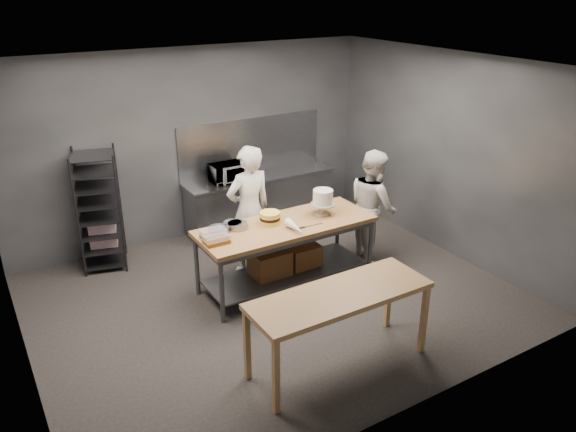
# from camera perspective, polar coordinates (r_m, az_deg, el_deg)

# --- Properties ---
(ground) EXTENTS (6.00, 6.00, 0.00)m
(ground) POSITION_cam_1_polar(r_m,az_deg,el_deg) (7.55, -1.40, -8.25)
(ground) COLOR black
(ground) RESTS_ON ground
(back_wall) EXTENTS (6.00, 0.04, 3.00)m
(back_wall) POSITION_cam_1_polar(r_m,az_deg,el_deg) (9.04, -9.48, 7.19)
(back_wall) COLOR #4C4F54
(back_wall) RESTS_ON ground
(work_table) EXTENTS (2.40, 0.90, 0.92)m
(work_table) POSITION_cam_1_polar(r_m,az_deg,el_deg) (7.58, -0.30, -3.16)
(work_table) COLOR brown
(work_table) RESTS_ON ground
(near_counter) EXTENTS (2.00, 0.70, 0.90)m
(near_counter) POSITION_cam_1_polar(r_m,az_deg,el_deg) (5.96, 5.29, -8.50)
(near_counter) COLOR olive
(near_counter) RESTS_ON ground
(back_counter) EXTENTS (2.60, 0.60, 0.90)m
(back_counter) POSITION_cam_1_polar(r_m,az_deg,el_deg) (9.50, -2.76, 1.58)
(back_counter) COLOR slate
(back_counter) RESTS_ON ground
(splashback_panel) EXTENTS (2.60, 0.02, 0.90)m
(splashback_panel) POSITION_cam_1_polar(r_m,az_deg,el_deg) (9.47, -3.74, 7.22)
(splashback_panel) COLOR slate
(splashback_panel) RESTS_ON back_counter
(speed_rack) EXTENTS (0.75, 0.78, 1.75)m
(speed_rack) POSITION_cam_1_polar(r_m,az_deg,el_deg) (8.44, -18.57, 0.48)
(speed_rack) COLOR black
(speed_rack) RESTS_ON ground
(chef_behind) EXTENTS (0.71, 0.49, 1.87)m
(chef_behind) POSITION_cam_1_polar(r_m,az_deg,el_deg) (7.83, -3.98, 0.57)
(chef_behind) COLOR silver
(chef_behind) RESTS_ON ground
(chef_right) EXTENTS (0.82, 0.95, 1.68)m
(chef_right) POSITION_cam_1_polar(r_m,az_deg,el_deg) (8.32, 8.61, 1.05)
(chef_right) COLOR silver
(chef_right) RESTS_ON ground
(microwave) EXTENTS (0.54, 0.37, 0.30)m
(microwave) POSITION_cam_1_polar(r_m,az_deg,el_deg) (9.05, -6.16, 4.39)
(microwave) COLOR black
(microwave) RESTS_ON back_counter
(frosted_cake_stand) EXTENTS (0.34, 0.34, 0.36)m
(frosted_cake_stand) POSITION_cam_1_polar(r_m,az_deg,el_deg) (7.66, 3.56, 1.77)
(frosted_cake_stand) COLOR #AAA088
(frosted_cake_stand) RESTS_ON work_table
(layer_cake) EXTENTS (0.27, 0.27, 0.16)m
(layer_cake) POSITION_cam_1_polar(r_m,az_deg,el_deg) (7.41, -1.84, -0.18)
(layer_cake) COLOR #F5D94E
(layer_cake) RESTS_ON work_table
(cake_pans) EXTENTS (0.54, 0.31, 0.07)m
(cake_pans) POSITION_cam_1_polar(r_m,az_deg,el_deg) (7.28, -5.96, -1.11)
(cake_pans) COLOR gray
(cake_pans) RESTS_ON work_table
(piping_bag) EXTENTS (0.13, 0.38, 0.12)m
(piping_bag) POSITION_cam_1_polar(r_m,az_deg,el_deg) (7.18, 0.72, -1.15)
(piping_bag) COLOR silver
(piping_bag) RESTS_ON work_table
(offset_spatula) EXTENTS (0.36, 0.02, 0.02)m
(offset_spatula) POSITION_cam_1_polar(r_m,az_deg,el_deg) (7.34, 2.01, -1.07)
(offset_spatula) COLOR slate
(offset_spatula) RESTS_ON work_table
(pastry_clamshells) EXTENTS (0.34, 0.37, 0.11)m
(pastry_clamshells) POSITION_cam_1_polar(r_m,az_deg,el_deg) (6.99, -7.45, -2.07)
(pastry_clamshells) COLOR #93601D
(pastry_clamshells) RESTS_ON work_table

